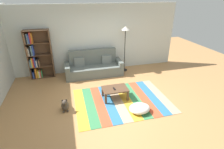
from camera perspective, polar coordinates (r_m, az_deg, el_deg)
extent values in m
plane|color=#B27F4C|center=(5.56, 0.60, -8.25)|extent=(14.00, 14.00, 0.00)
cube|color=silver|center=(7.33, -4.78, 11.62)|extent=(6.80, 0.10, 2.70)
cube|color=gold|center=(5.33, -10.23, -10.32)|extent=(0.29, 2.07, 0.01)
cube|color=#387F4C|center=(5.35, -7.14, -9.94)|extent=(0.29, 2.07, 0.01)
cube|color=#C64C2D|center=(5.38, -4.08, -9.54)|extent=(0.29, 2.07, 0.01)
cube|color=teal|center=(5.43, -1.08, -9.12)|extent=(0.29, 2.07, 0.01)
cube|color=tan|center=(5.49, 1.85, -8.68)|extent=(0.29, 2.07, 0.01)
cube|color=gold|center=(5.57, 4.71, -8.23)|extent=(0.29, 2.07, 0.01)
cube|color=#387F4C|center=(5.66, 7.47, -7.78)|extent=(0.29, 2.07, 0.01)
cube|color=#C64C2D|center=(5.76, 10.13, -7.32)|extent=(0.29, 2.07, 0.01)
cube|color=teal|center=(5.88, 12.69, -6.87)|extent=(0.29, 2.07, 0.01)
cube|color=tan|center=(6.00, 15.15, -6.42)|extent=(0.29, 2.07, 0.01)
cube|color=#59605B|center=(7.09, -5.79, 1.28)|extent=(1.90, 0.80, 0.40)
cube|color=#59605B|center=(7.18, -6.36, 5.86)|extent=(1.90, 0.20, 0.60)
cube|color=#59605B|center=(6.99, -14.24, 0.95)|extent=(0.18, 0.80, 0.56)
cube|color=#59605B|center=(7.28, 2.29, 2.72)|extent=(0.18, 0.80, 0.56)
cube|color=slate|center=(7.07, -10.57, 4.04)|extent=(0.42, 0.19, 0.36)
cube|color=slate|center=(7.21, -1.83, 4.92)|extent=(0.42, 0.19, 0.36)
cube|color=brown|center=(7.24, -25.85, 5.53)|extent=(0.04, 0.28, 1.86)
cube|color=brown|center=(7.12, -19.04, 6.40)|extent=(0.04, 0.28, 1.86)
cube|color=brown|center=(7.29, -22.38, 6.31)|extent=(0.90, 0.01, 1.86)
cube|color=brown|center=(7.49, -21.34, -0.62)|extent=(0.86, 0.28, 0.02)
cube|color=brown|center=(7.31, -21.89, 2.60)|extent=(0.86, 0.28, 0.02)
cube|color=brown|center=(7.16, -22.48, 5.97)|extent=(0.86, 0.28, 0.02)
cube|color=brown|center=(7.04, -23.10, 9.47)|extent=(0.86, 0.28, 0.02)
cube|color=brown|center=(6.95, -23.74, 13.08)|extent=(0.86, 0.28, 0.02)
cube|color=black|center=(7.47, -24.56, 0.28)|extent=(0.03, 0.24, 0.35)
cube|color=#334CB2|center=(7.47, -24.16, -0.05)|extent=(0.04, 0.21, 0.25)
cube|color=black|center=(7.45, -23.81, -0.04)|extent=(0.04, 0.19, 0.25)
cube|color=orange|center=(7.42, -23.46, 0.43)|extent=(0.05, 0.20, 0.37)
cube|color=gold|center=(7.42, -22.91, 0.23)|extent=(0.05, 0.19, 0.30)
cube|color=silver|center=(7.44, -22.50, 0.22)|extent=(0.04, 0.23, 0.27)
cube|color=red|center=(7.40, -22.22, 0.21)|extent=(0.03, 0.17, 0.28)
cube|color=green|center=(7.42, -21.91, 0.31)|extent=(0.03, 0.23, 0.27)
cube|color=#668C99|center=(7.30, -25.17, 3.10)|extent=(0.03, 0.18, 0.25)
cube|color=#668C99|center=(7.31, -24.82, 3.50)|extent=(0.04, 0.26, 0.32)
cube|color=gold|center=(7.25, -24.59, 3.60)|extent=(0.04, 0.17, 0.37)
cube|color=red|center=(7.25, -24.22, 3.58)|extent=(0.05, 0.16, 0.35)
cube|color=#334CB2|center=(7.25, -23.82, 3.80)|extent=(0.04, 0.20, 0.39)
cube|color=silver|center=(7.25, -23.33, 3.32)|extent=(0.04, 0.17, 0.25)
cube|color=black|center=(7.26, -23.03, 3.70)|extent=(0.03, 0.23, 0.32)
cube|color=#8C6647|center=(7.25, -22.67, 3.45)|extent=(0.03, 0.21, 0.25)
cube|color=#8C6647|center=(7.16, -25.83, 6.87)|extent=(0.05, 0.21, 0.34)
cube|color=silver|center=(7.17, -25.43, 6.71)|extent=(0.03, 0.24, 0.28)
cube|color=black|center=(7.14, -25.11, 6.67)|extent=(0.04, 0.18, 0.27)
cube|color=#668C99|center=(7.14, -24.72, 7.19)|extent=(0.05, 0.24, 0.38)
cube|color=#334CB2|center=(7.13, -24.29, 7.26)|extent=(0.04, 0.24, 0.38)
cube|color=#8C6647|center=(7.03, -26.63, 10.53)|extent=(0.04, 0.18, 0.39)
cube|color=black|center=(7.02, -26.21, 10.31)|extent=(0.03, 0.17, 0.32)
cube|color=#668C99|center=(7.01, -25.91, 10.49)|extent=(0.03, 0.17, 0.36)
cube|color=#334CB2|center=(7.00, -25.53, 10.44)|extent=(0.04, 0.17, 0.33)
cube|color=red|center=(6.99, -25.13, 10.78)|extent=(0.05, 0.18, 0.40)
cube|color=orange|center=(6.99, -24.71, 10.74)|extent=(0.03, 0.19, 0.37)
cube|color=#513826|center=(5.46, 0.99, -4.68)|extent=(0.78, 0.53, 0.04)
cube|color=#513826|center=(5.29, -2.04, -7.98)|extent=(0.06, 0.06, 0.32)
cube|color=#513826|center=(5.47, 5.18, -6.92)|extent=(0.06, 0.06, 0.32)
cube|color=#513826|center=(5.67, -3.07, -5.57)|extent=(0.06, 0.06, 0.32)
cube|color=#513826|center=(5.83, 3.70, -4.66)|extent=(0.06, 0.06, 0.32)
ellipsoid|color=white|center=(5.04, 8.97, -10.85)|extent=(0.60, 0.48, 0.23)
ellipsoid|color=#473D33|center=(5.25, -15.00, -9.78)|extent=(0.22, 0.30, 0.26)
sphere|color=#473D33|center=(5.07, -15.20, -8.83)|extent=(0.15, 0.15, 0.15)
ellipsoid|color=black|center=(5.02, -15.17, -9.30)|extent=(0.06, 0.07, 0.05)
ellipsoid|color=black|center=(5.06, -15.87, -8.27)|extent=(0.05, 0.04, 0.08)
ellipsoid|color=black|center=(5.05, -14.67, -8.15)|extent=(0.05, 0.04, 0.08)
sphere|color=#473D33|center=(5.20, -15.52, -11.59)|extent=(0.06, 0.06, 0.06)
sphere|color=#473D33|center=(5.19, -14.17, -11.46)|extent=(0.06, 0.06, 0.06)
cylinder|color=black|center=(7.61, 3.98, 1.52)|extent=(0.26, 0.26, 0.02)
cylinder|color=black|center=(7.30, 4.18, 7.72)|extent=(0.03, 0.03, 1.70)
cone|color=white|center=(7.08, 4.42, 14.84)|extent=(0.32, 0.32, 0.14)
cube|color=black|center=(5.41, 0.75, -4.66)|extent=(0.06, 0.15, 0.02)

